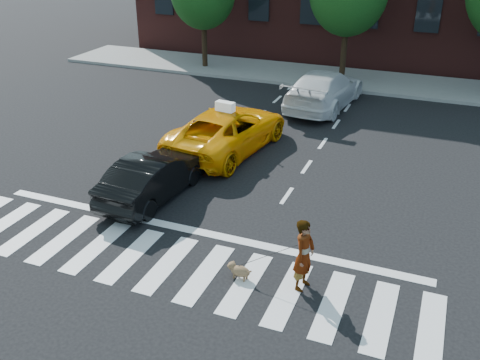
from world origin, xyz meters
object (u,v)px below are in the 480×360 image
(taxi, at_px, (228,130))
(dog, at_px, (239,270))
(black_sedan, at_px, (154,176))
(woman, at_px, (304,255))
(white_suv, at_px, (324,89))

(taxi, bearing_deg, dog, 122.41)
(black_sedan, bearing_deg, taxi, -94.47)
(black_sedan, height_order, dog, black_sedan)
(taxi, relative_size, woman, 3.18)
(taxi, distance_m, dog, 7.58)
(woman, height_order, dog, woman)
(black_sedan, relative_size, dog, 6.25)
(black_sedan, height_order, white_suv, white_suv)
(white_suv, bearing_deg, taxi, 77.11)
(taxi, xyz_separation_m, black_sedan, (-0.60, -4.10, -0.09))
(woman, bearing_deg, taxi, 46.21)
(taxi, height_order, white_suv, white_suv)
(white_suv, distance_m, woman, 12.85)
(taxi, relative_size, dog, 8.36)
(dog, bearing_deg, black_sedan, 153.95)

